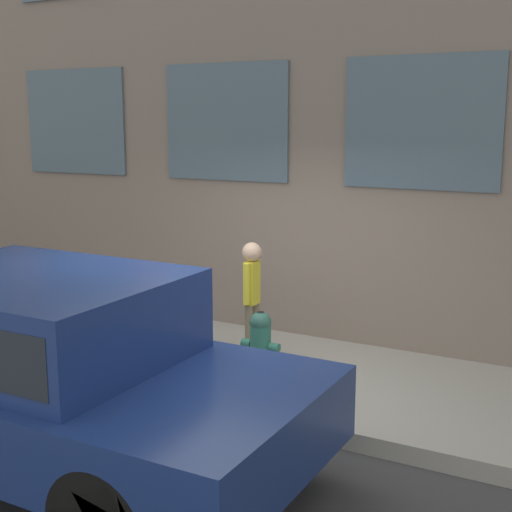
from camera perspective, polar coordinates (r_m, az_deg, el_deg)
ground_plane at (r=6.83m, az=-3.53°, el=-12.90°), size 80.00×80.00×0.00m
sidewalk at (r=7.73m, az=1.09°, el=-9.29°), size 2.32×60.00×0.17m
fire_hydrant at (r=7.11m, az=0.36°, el=-7.25°), size 0.28×0.41×0.73m
person at (r=7.66m, az=-0.33°, el=-2.72°), size 0.31×0.21×1.30m
parked_car_navy_near at (r=5.90m, az=-17.25°, el=-8.01°), size 1.98×4.59×1.58m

